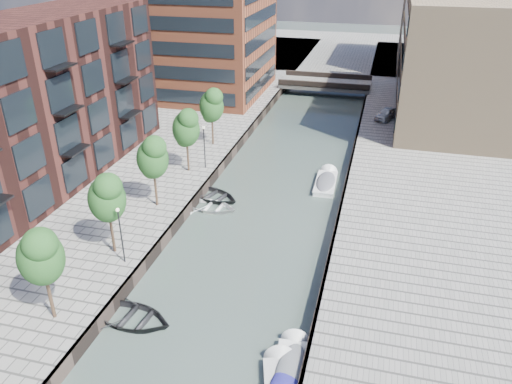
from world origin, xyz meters
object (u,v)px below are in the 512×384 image
at_px(tree_3, 107,196).
at_px(sloop_4, 213,198).
at_px(sloop_3, 211,209).
at_px(sloop_1, 132,321).
at_px(car, 386,114).
at_px(tree_5, 186,127).
at_px(motorboat_4, 326,182).
at_px(tree_4, 152,156).
at_px(tree_2, 40,254).
at_px(motorboat_1, 291,368).
at_px(bridge, 326,83).
at_px(tree_6, 211,104).

distance_m(tree_3, sloop_4, 12.66).
distance_m(sloop_3, sloop_4, 1.96).
height_order(sloop_1, car, car).
distance_m(tree_5, motorboat_4, 13.88).
bearing_deg(tree_4, tree_5, 90.00).
bearing_deg(sloop_1, tree_2, 120.22).
height_order(sloop_1, sloop_4, sloop_1).
height_order(tree_2, sloop_1, tree_2).
distance_m(motorboat_1, motorboat_4, 23.10).
xyz_separation_m(bridge, tree_6, (-8.50, -26.00, 3.92)).
relative_size(tree_4, tree_5, 1.00).
bearing_deg(tree_2, sloop_1, 24.52).
xyz_separation_m(tree_2, sloop_3, (3.84, 16.08, -5.31)).
distance_m(tree_5, tree_6, 7.00).
bearing_deg(tree_5, sloop_4, -41.82).
distance_m(tree_4, tree_5, 7.00).
distance_m(sloop_1, car, 41.48).
bearing_deg(tree_4, motorboat_1, -44.48).
bearing_deg(sloop_1, tree_4, 23.26).
bearing_deg(tree_4, motorboat_4, 36.73).
xyz_separation_m(tree_4, car, (17.52, 26.90, -3.62)).
height_order(bridge, sloop_3, bridge).
bearing_deg(sloop_3, tree_3, 161.75).
xyz_separation_m(tree_3, sloop_1, (3.87, -5.23, -5.31)).
relative_size(bridge, tree_4, 2.18).
bearing_deg(tree_3, motorboat_1, -25.50).
distance_m(sloop_1, motorboat_4, 23.41).
distance_m(motorboat_1, car, 40.70).
xyz_separation_m(tree_5, sloop_3, (3.84, -4.92, -5.31)).
xyz_separation_m(tree_6, motorboat_1, (13.86, -27.61, -5.11)).
xyz_separation_m(tree_5, car, (17.52, 19.90, -3.62)).
height_order(tree_5, sloop_3, tree_5).
xyz_separation_m(tree_5, tree_6, (0.00, 7.00, 0.00)).
xyz_separation_m(motorboat_1, motorboat_4, (-1.18, 23.07, 0.01)).
bearing_deg(sloop_1, tree_6, 14.10).
bearing_deg(car, motorboat_4, -83.19).
bearing_deg(sloop_4, tree_6, 37.29).
relative_size(tree_6, sloop_4, 1.18).
relative_size(tree_6, car, 1.47).
relative_size(bridge, motorboat_1, 2.54).
xyz_separation_m(tree_4, sloop_4, (3.37, 3.98, -5.31)).
bearing_deg(tree_6, motorboat_1, -63.35).
relative_size(bridge, car, 3.21).
xyz_separation_m(sloop_4, car, (14.15, 22.92, 1.69)).
distance_m(tree_6, motorboat_4, 14.39).
distance_m(tree_2, sloop_4, 19.05).
bearing_deg(sloop_4, car, -12.99).
bearing_deg(tree_4, sloop_4, 49.77).
xyz_separation_m(bridge, tree_3, (-8.50, -47.00, 3.92)).
height_order(tree_5, car, tree_5).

